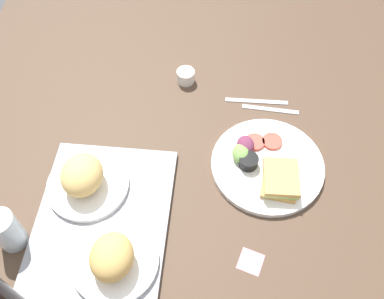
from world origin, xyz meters
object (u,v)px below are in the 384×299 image
serving_tray (101,223)px  espresso_cup (185,76)px  drinking_glass (6,230)px  knife (256,101)px  fork (270,109)px  sticky_note (250,262)px  plate_with_salad (266,165)px  bread_plate_far (84,178)px  bread_plate_near (113,258)px

serving_tray → espresso_cup: 53.23cm
drinking_glass → knife: (47.57, -61.10, -5.66)cm
espresso_cup → serving_tray: bearing=159.9°
espresso_cup → fork: 28.15cm
serving_tray → espresso_cup: bearing=-20.1°
fork → sticky_note: 47.81cm
serving_tray → knife: size_ratio=2.37×
plate_with_salad → sticky_note: (-26.61, 4.81, -1.56)cm
bread_plate_far → drinking_glass: (-15.16, 15.44, 0.49)cm
serving_tray → sticky_note: 37.91cm
serving_tray → sticky_note: serving_tray is taller
bread_plate_far → sticky_note: bearing=-112.8°
drinking_glass → fork: (44.57, -65.10, -5.66)cm
bread_plate_near → sticky_note: (2.57, -32.02, -5.08)cm
bread_plate_far → knife: size_ratio=1.12×
bread_plate_near → fork: bearing=-38.2°
serving_tray → bread_plate_far: bearing=28.3°
bread_plate_near → espresso_cup: bearing=-12.3°
bread_plate_far → sticky_note: 46.37cm
bread_plate_near → sticky_note: size_ratio=3.70×
espresso_cup → bread_plate_far: bearing=149.4°
plate_with_salad → drinking_glass: size_ratio=2.60×
plate_with_salad → drinking_glass: drinking_glass is taller
drinking_glass → espresso_cup: drinking_glass is taller
espresso_cup → fork: (-10.59, -26.03, -1.75)cm
plate_with_salad → drinking_glass: bearing=110.9°
bread_plate_near → knife: bearing=-33.7°
plate_with_salad → bread_plate_near: bearing=128.4°
serving_tray → drinking_glass: 22.05cm
bread_plate_near → serving_tray: bearing=25.8°
espresso_cup → fork: bearing=-112.1°
bread_plate_near → plate_with_salad: (29.18, -36.83, -3.51)cm
bread_plate_near → fork: 63.61cm
serving_tray → fork: bearing=-48.3°
bread_plate_near → espresso_cup: 61.93cm
serving_tray → sticky_note: size_ratio=8.04×
fork → sticky_note: size_ratio=3.04×
fork → bread_plate_near: bearing=57.9°
bread_plate_near → fork: size_ratio=1.22×
bread_plate_far → fork: bread_plate_far is taller
bread_plate_near → bread_plate_far: bearing=27.1°
plate_with_salad → fork: (20.64, -2.40, -1.37)cm
fork → knife: same height
serving_tray → sticky_note: bearing=-102.0°
serving_tray → knife: serving_tray is taller
sticky_note → fork: bearing=-8.7°
knife → sticky_note: size_ratio=3.39×
sticky_note → plate_with_salad: bearing=-10.2°
espresso_cup → knife: espresso_cup is taller
espresso_cup → sticky_note: size_ratio=1.00×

